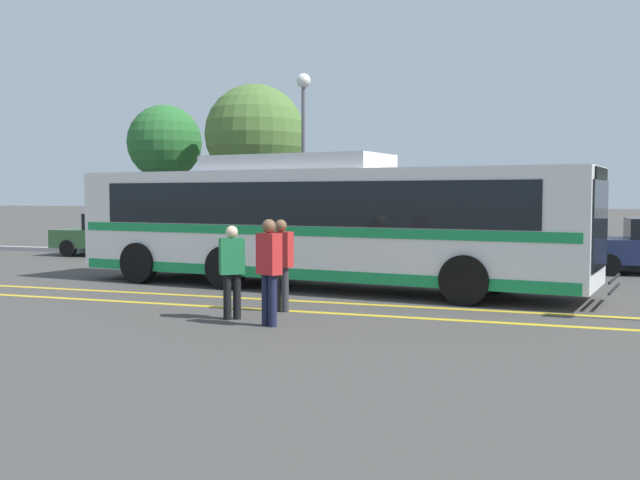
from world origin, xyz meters
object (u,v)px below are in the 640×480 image
object	(u,v)px
pedestrian_1	(232,267)
tree_2	(165,143)
parked_car_0	(115,235)
street_lamp	(303,125)
parked_car_1	(249,240)
tree_0	(255,135)
pedestrian_0	(281,259)
parked_car_2	(422,243)
transit_bus	(319,221)
pedestrian_2	(269,265)

from	to	relation	value
pedestrian_1	tree_2	xyz separation A→B (m)	(-11.17, 16.17, 3.46)
parked_car_0	pedestrian_1	world-z (taller)	pedestrian_1
parked_car_0	pedestrian_1	distance (m)	14.88
pedestrian_1	street_lamp	xyz separation A→B (m)	(-3.59, 12.88, 3.70)
pedestrian_1	parked_car_1	bearing A→B (deg)	76.28
tree_0	parked_car_1	bearing A→B (deg)	-67.62
parked_car_0	pedestrian_0	size ratio (longest dim) A/B	2.46
pedestrian_0	pedestrian_1	xyz separation A→B (m)	(-0.46, -1.11, -0.05)
parked_car_0	tree_0	size ratio (longest dim) A/B	0.64
pedestrian_0	pedestrian_1	size ratio (longest dim) A/B	1.05
pedestrian_0	street_lamp	size ratio (longest dim) A/B	0.27
parked_car_1	tree_2	distance (m)	9.25
parked_car_2	tree_0	size ratio (longest dim) A/B	0.65
transit_bus	tree_0	size ratio (longest dim) A/B	1.94
parked_car_0	tree_2	world-z (taller)	tree_2
pedestrian_0	pedestrian_2	bearing A→B (deg)	113.78
street_lamp	tree_0	xyz separation A→B (m)	(-3.17, 2.84, -0.05)
street_lamp	tree_0	bearing A→B (deg)	138.15
pedestrian_1	pedestrian_2	bearing A→B (deg)	-61.79
parked_car_2	street_lamp	distance (m)	6.44
pedestrian_0	tree_2	distance (m)	19.34
pedestrian_0	tree_2	size ratio (longest dim) A/B	0.29
pedestrian_0	pedestrian_2	world-z (taller)	pedestrian_2
street_lamp	pedestrian_2	bearing A→B (deg)	-71.40
transit_bus	pedestrian_0	size ratio (longest dim) A/B	7.44
parked_car_1	street_lamp	xyz separation A→B (m)	(1.11, 2.17, 3.95)
tree_0	parked_car_0	bearing A→B (deg)	-124.85
parked_car_2	tree_2	size ratio (longest dim) A/B	0.71
parked_car_2	pedestrian_1	xyz separation A→B (m)	(-1.06, -10.81, 0.23)
pedestrian_1	pedestrian_2	distance (m)	0.97
parked_car_1	tree_0	size ratio (longest dim) A/B	0.67
parked_car_2	street_lamp	size ratio (longest dim) A/B	0.67
pedestrian_0	tree_2	bearing A→B (deg)	-43.99
pedestrian_1	parked_car_2	bearing A→B (deg)	46.98
parked_car_1	parked_car_2	size ratio (longest dim) A/B	1.04
street_lamp	pedestrian_1	bearing A→B (deg)	-74.42
parked_car_0	tree_0	xyz separation A→B (m)	(3.32, 4.77, 3.82)
parked_car_1	pedestrian_0	world-z (taller)	pedestrian_0
parked_car_1	street_lamp	bearing A→B (deg)	151.70
tree_0	street_lamp	bearing A→B (deg)	-41.85
parked_car_0	parked_car_1	size ratio (longest dim) A/B	0.95
pedestrian_0	tree_2	world-z (taller)	tree_2
pedestrian_2	pedestrian_1	bearing A→B (deg)	1.37
parked_car_0	parked_car_2	xyz separation A→B (m)	(11.14, -0.14, -0.06)
pedestrian_2	tree_0	bearing A→B (deg)	-38.89
pedestrian_2	parked_car_1	bearing A→B (deg)	-37.60
tree_2	parked_car_2	bearing A→B (deg)	-23.67
transit_bus	tree_0	world-z (taller)	tree_0
pedestrian_1	pedestrian_2	xyz separation A→B (m)	(0.88, -0.40, 0.09)
pedestrian_1	tree_2	bearing A→B (deg)	87.24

